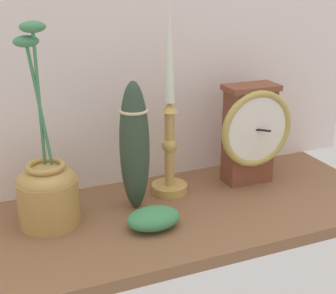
{
  "coord_description": "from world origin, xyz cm",
  "views": [
    {
      "loc": [
        -30.04,
        -80.38,
        46.44
      ],
      "look_at": [
        3.47,
        0.0,
        14.0
      ],
      "focal_mm": 51.79,
      "sensor_mm": 36.0,
      "label": 1
    }
  ],
  "objects_px": {
    "mantel_clock": "(251,132)",
    "brass_vase_jar": "(48,189)",
    "candlestick_tall_left": "(169,129)",
    "tall_ceramic_vase": "(134,146)"
  },
  "relations": [
    {
      "from": "candlestick_tall_left",
      "to": "tall_ceramic_vase",
      "type": "relative_size",
      "value": 1.58
    },
    {
      "from": "candlestick_tall_left",
      "to": "brass_vase_jar",
      "type": "xyz_separation_m",
      "value": [
        -0.27,
        -0.04,
        -0.07
      ]
    },
    {
      "from": "mantel_clock",
      "to": "candlestick_tall_left",
      "type": "xyz_separation_m",
      "value": [
        -0.19,
        0.02,
        0.03
      ]
    },
    {
      "from": "brass_vase_jar",
      "to": "tall_ceramic_vase",
      "type": "distance_m",
      "value": 0.18
    },
    {
      "from": "mantel_clock",
      "to": "tall_ceramic_vase",
      "type": "height_order",
      "value": "tall_ceramic_vase"
    },
    {
      "from": "mantel_clock",
      "to": "tall_ceramic_vase",
      "type": "xyz_separation_m",
      "value": [
        -0.28,
        -0.02,
        0.01
      ]
    },
    {
      "from": "candlestick_tall_left",
      "to": "brass_vase_jar",
      "type": "distance_m",
      "value": 0.28
    },
    {
      "from": "candlestick_tall_left",
      "to": "brass_vase_jar",
      "type": "height_order",
      "value": "candlestick_tall_left"
    },
    {
      "from": "mantel_clock",
      "to": "tall_ceramic_vase",
      "type": "distance_m",
      "value": 0.28
    },
    {
      "from": "mantel_clock",
      "to": "brass_vase_jar",
      "type": "distance_m",
      "value": 0.46
    }
  ]
}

